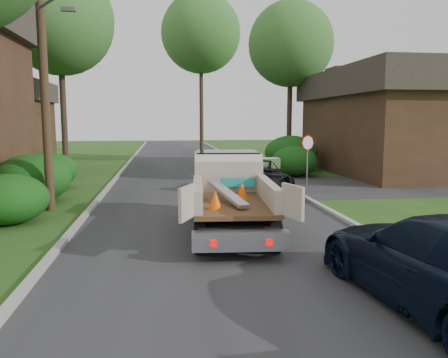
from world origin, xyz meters
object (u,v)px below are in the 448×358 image
object	(u,v)px
house_right	(406,120)
stop_sign	(307,150)
tree_center_far	(201,33)
flatbed_truck	(229,187)
tree_left_far	(59,21)
utility_pole	(43,60)
tree_right_far	(291,44)
navy_suv	(448,263)
black_pickup	(257,177)

from	to	relation	value
house_right	stop_sign	bearing A→B (deg)	-147.34
tree_center_far	flatbed_truck	xyz separation A→B (m)	(-1.59, -28.11, -9.80)
house_right	tree_left_far	bearing A→B (deg)	171.67
utility_pole	tree_left_far	xyz separation A→B (m)	(-2.02, 12.02, 3.81)
stop_sign	house_right	xyz separation A→B (m)	(7.80, 5.00, 1.38)
utility_pole	tree_right_far	xyz separation A→B (m)	(12.98, 15.02, 3.31)
house_right	navy_suv	world-z (taller)	house_right
house_right	tree_right_far	size ratio (longest dim) A/B	1.13
tree_center_far	tree_left_far	bearing A→B (deg)	-126.16
stop_sign	navy_suv	xyz separation A→B (m)	(-2.11, -13.49, -0.96)
stop_sign	tree_left_far	xyz separation A→B (m)	(-12.70, 8.00, 7.20)
tree_right_far	tree_center_far	xyz separation A→B (m)	(-5.50, 10.00, 2.50)
stop_sign	navy_suv	bearing A→B (deg)	-98.91
tree_left_far	navy_suv	world-z (taller)	tree_left_far
stop_sign	tree_center_far	world-z (taller)	tree_center_far
utility_pole	black_pickup	size ratio (longest dim) A/B	1.87
house_right	navy_suv	bearing A→B (deg)	-118.21
stop_sign	tree_left_far	bearing A→B (deg)	147.79
navy_suv	flatbed_truck	bearing A→B (deg)	-71.53
house_right	flatbed_truck	size ratio (longest dim) A/B	2.20
stop_sign	utility_pole	size ratio (longest dim) A/B	0.25
stop_sign	flatbed_truck	xyz separation A→B (m)	(-4.79, -7.11, -0.60)
tree_right_far	house_right	bearing A→B (deg)	-47.49
tree_right_far	navy_suv	world-z (taller)	tree_right_far
tree_right_far	stop_sign	bearing A→B (deg)	-101.81
tree_left_far	tree_center_far	size ratio (longest dim) A/B	0.84
flatbed_truck	navy_suv	bearing A→B (deg)	-62.74
tree_right_far	flatbed_truck	bearing A→B (deg)	-111.39
stop_sign	utility_pole	distance (m)	11.91
tree_right_far	tree_center_far	size ratio (longest dim) A/B	0.79
tree_right_far	navy_suv	bearing A→B (deg)	-100.22
tree_right_far	black_pickup	bearing A→B (deg)	-111.87
tree_left_far	tree_right_far	xyz separation A→B (m)	(15.00, 3.00, -0.50)
tree_right_far	black_pickup	distance (m)	15.72
black_pickup	house_right	bearing A→B (deg)	36.49
house_right	navy_suv	size ratio (longest dim) A/B	2.30
tree_left_far	navy_suv	xyz separation A→B (m)	(10.59, -21.49, -8.16)
utility_pole	tree_right_far	bearing A→B (deg)	49.16
flatbed_truck	tree_right_far	bearing A→B (deg)	73.10
black_pickup	navy_suv	distance (m)	11.80
tree_left_far	stop_sign	bearing A→B (deg)	-32.21
flatbed_truck	tree_center_far	bearing A→B (deg)	91.25
tree_center_far	house_right	bearing A→B (deg)	-55.49
tree_center_far	navy_suv	distance (m)	35.97
tree_left_far	house_right	bearing A→B (deg)	-8.33
tree_left_far	tree_right_far	world-z (taller)	tree_left_far
tree_left_far	tree_right_far	distance (m)	15.31
stop_sign	tree_center_far	distance (m)	23.15
navy_suv	black_pickup	bearing A→B (deg)	-90.97
house_right	black_pickup	xyz separation A→B (m)	(-10.60, -6.70, -2.42)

